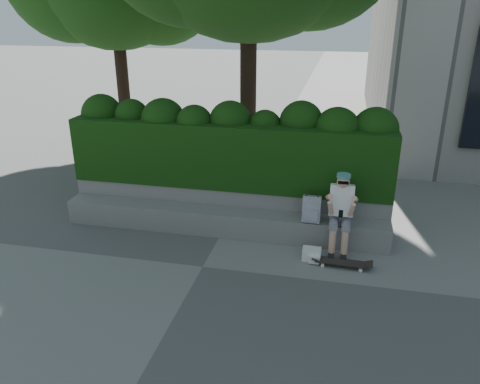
% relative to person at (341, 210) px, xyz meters
% --- Properties ---
extents(ground, '(80.00, 80.00, 0.00)m').
position_rel_person_xyz_m(ground, '(-2.12, -1.07, -0.75)').
color(ground, slate).
rests_on(ground, ground).
extents(bench_ledge, '(6.00, 0.45, 0.45)m').
position_rel_person_xyz_m(bench_ledge, '(-2.12, 0.18, -0.53)').
color(bench_ledge, gray).
rests_on(bench_ledge, ground).
extents(planter_wall, '(6.00, 0.50, 0.75)m').
position_rel_person_xyz_m(planter_wall, '(-2.12, 0.66, -0.38)').
color(planter_wall, gray).
rests_on(planter_wall, ground).
extents(hedge, '(6.00, 1.00, 1.20)m').
position_rel_person_xyz_m(hedge, '(-2.12, 0.88, 0.60)').
color(hedge, black).
rests_on(hedge, planter_wall).
extents(person, '(0.40, 0.76, 1.38)m').
position_rel_person_xyz_m(person, '(0.00, 0.00, 0.00)').
color(person, slate).
rests_on(person, ground).
extents(skateboard, '(0.87, 0.26, 0.09)m').
position_rel_person_xyz_m(skateboard, '(0.08, -0.58, -0.68)').
color(skateboard, black).
rests_on(skateboard, ground).
extents(backpack_plaid, '(0.31, 0.17, 0.46)m').
position_rel_person_xyz_m(backpack_plaid, '(-0.49, 0.08, -0.07)').
color(backpack_plaid, '#B7B6BC').
rests_on(backpack_plaid, bench_ledge).
extents(backpack_ground, '(0.31, 0.22, 0.20)m').
position_rel_person_xyz_m(backpack_ground, '(-0.42, -0.45, -0.65)').
color(backpack_ground, white).
rests_on(backpack_ground, ground).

